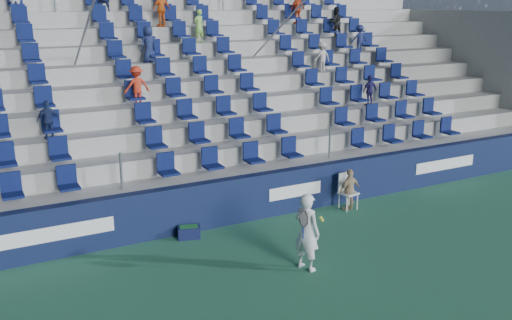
{
  "coord_description": "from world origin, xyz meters",
  "views": [
    {
      "loc": [
        -6.25,
        -9.3,
        5.52
      ],
      "look_at": [
        0.2,
        2.8,
        1.7
      ],
      "focal_mm": 40.0,
      "sensor_mm": 36.0,
      "label": 1
    }
  ],
  "objects": [
    {
      "name": "sponsor_wall",
      "position": [
        0.0,
        3.15,
        0.6
      ],
      "size": [
        24.0,
        0.32,
        1.2
      ],
      "color": "#10193C",
      "rests_on": "ground"
    },
    {
      "name": "ground",
      "position": [
        0.0,
        0.0,
        0.0
      ],
      "size": [
        70.0,
        70.0,
        0.0
      ],
      "primitive_type": "plane",
      "color": "#2E6C4A",
      "rests_on": "ground"
    },
    {
      "name": "ball_bin",
      "position": [
        -1.67,
        2.75,
        0.16
      ],
      "size": [
        0.61,
        0.48,
        0.3
      ],
      "color": "#10153C",
      "rests_on": "ground"
    },
    {
      "name": "line_judge_chair",
      "position": [
        2.94,
        2.65,
        0.57
      ],
      "size": [
        0.51,
        0.52,
        1.01
      ],
      "color": "white",
      "rests_on": "ground"
    },
    {
      "name": "line_judge",
      "position": [
        2.94,
        2.5,
        0.58
      ],
      "size": [
        0.71,
        0.36,
        1.16
      ],
      "primitive_type": "imported",
      "rotation": [
        0.0,
        0.0,
        3.26
      ],
      "color": "tan",
      "rests_on": "ground"
    },
    {
      "name": "grandstand",
      "position": [
        -0.0,
        8.24,
        2.14
      ],
      "size": [
        24.0,
        8.17,
        6.63
      ],
      "color": "#A8A8A3",
      "rests_on": "ground"
    },
    {
      "name": "tennis_player",
      "position": [
        -0.07,
        0.02,
        0.85
      ],
      "size": [
        0.7,
        0.72,
        1.7
      ],
      "color": "silver",
      "rests_on": "ground"
    }
  ]
}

